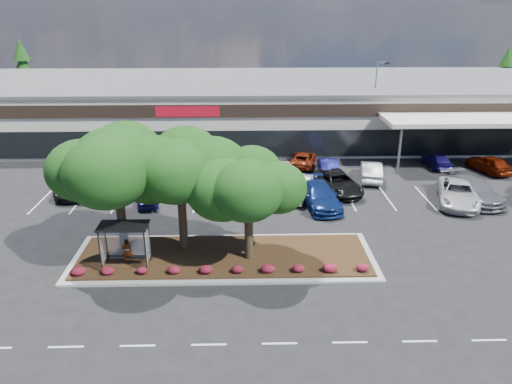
{
  "coord_description": "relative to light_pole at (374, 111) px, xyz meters",
  "views": [
    {
      "loc": [
        -0.73,
        -22.55,
        14.51
      ],
      "look_at": [
        0.04,
        8.38,
        2.6
      ],
      "focal_mm": 35.0,
      "sensor_mm": 36.0,
      "label": 1
    }
  ],
  "objects": [
    {
      "name": "ground",
      "position": [
        -12.73,
        -27.97,
        -3.91
      ],
      "size": [
        160.0,
        160.0,
        0.0
      ],
      "primitive_type": "plane",
      "color": "black",
      "rests_on": "ground"
    },
    {
      "name": "retail_store",
      "position": [
        -12.66,
        5.94,
        -0.75
      ],
      "size": [
        80.4,
        25.2,
        6.25
      ],
      "color": "silver",
      "rests_on": "ground"
    },
    {
      "name": "landscape_island",
      "position": [
        -14.73,
        -23.97,
        -3.78
      ],
      "size": [
        18.0,
        6.0,
        0.26
      ],
      "color": "#9F9F9A",
      "rests_on": "ground"
    },
    {
      "name": "lane_markings",
      "position": [
        -12.87,
        -17.55,
        -3.9
      ],
      "size": [
        33.12,
        20.06,
        0.01
      ],
      "color": "silver",
      "rests_on": "ground"
    },
    {
      "name": "shrub_row",
      "position": [
        -14.73,
        -26.07,
        -3.4
      ],
      "size": [
        17.0,
        0.8,
        0.5
      ],
      "primitive_type": null,
      "color": "maroon",
      "rests_on": "landscape_island"
    },
    {
      "name": "bus_shelter",
      "position": [
        -20.23,
        -25.02,
        -1.6
      ],
      "size": [
        2.75,
        1.55,
        2.59
      ],
      "color": "black",
      "rests_on": "landscape_island"
    },
    {
      "name": "island_tree_west",
      "position": [
        -20.73,
        -23.47,
        0.3
      ],
      "size": [
        7.2,
        7.2,
        7.89
      ],
      "primitive_type": null,
      "color": "#15380C",
      "rests_on": "landscape_island"
    },
    {
      "name": "island_tree_mid",
      "position": [
        -17.23,
        -22.77,
        0.01
      ],
      "size": [
        6.6,
        6.6,
        7.32
      ],
      "primitive_type": null,
      "color": "#15380C",
      "rests_on": "landscape_island"
    },
    {
      "name": "island_tree_east",
      "position": [
        -13.23,
        -24.27,
        -0.4
      ],
      "size": [
        5.8,
        5.8,
        6.5
      ],
      "primitive_type": null,
      "color": "#15380C",
      "rests_on": "landscape_island"
    },
    {
      "name": "conifer_north_west",
      "position": [
        -42.73,
        18.03,
        1.09
      ],
      "size": [
        4.4,
        4.4,
        10.0
      ],
      "primitive_type": "cone",
      "color": "#15380C",
      "rests_on": "ground"
    },
    {
      "name": "conifer_north_east",
      "position": [
        21.27,
        16.03,
        0.59
      ],
      "size": [
        3.96,
        3.96,
        9.0
      ],
      "primitive_type": "cone",
      "color": "#15380C",
      "rests_on": "ground"
    },
    {
      "name": "person_waiting",
      "position": [
        -20.23,
        -24.86,
        -2.88
      ],
      "size": [
        0.62,
        0.48,
        1.53
      ],
      "primitive_type": "imported",
      "rotation": [
        0.0,
        0.0,
        3.36
      ],
      "color": "#594C47",
      "rests_on": "landscape_island"
    },
    {
      "name": "light_pole",
      "position": [
        0.0,
        0.0,
        0.0
      ],
      "size": [
        1.42,
        0.7,
        8.88
      ],
      "rotation": [
        0.0,
        0.0,
        -0.27
      ],
      "color": "#9F9F9A",
      "rests_on": "ground"
    },
    {
      "name": "car_0",
      "position": [
        -26.93,
        -12.68,
        -3.08
      ],
      "size": [
        3.57,
        6.3,
        1.66
      ],
      "primitive_type": "imported",
      "rotation": [
        0.0,
        0.0,
        0.14
      ],
      "color": "black",
      "rests_on": "ground"
    },
    {
      "name": "car_1",
      "position": [
        -20.86,
        -14.99,
        -3.24
      ],
      "size": [
        2.26,
        4.14,
        1.34
      ],
      "primitive_type": "imported",
      "rotation": [
        0.0,
        0.0,
        0.18
      ],
      "color": "navy",
      "rests_on": "ground"
    },
    {
      "name": "car_2",
      "position": [
        -18.58,
        -13.28,
        -3.22
      ],
      "size": [
        2.44,
        4.28,
        1.37
      ],
      "primitive_type": "imported",
      "rotation": [
        0.0,
        0.0,
        0.21
      ],
      "color": "#910C02",
      "rests_on": "ground"
    },
    {
      "name": "car_3",
      "position": [
        -13.38,
        -15.09,
        -3.22
      ],
      "size": [
        3.05,
        4.37,
        1.37
      ],
      "primitive_type": "imported",
      "rotation": [
        0.0,
        0.0,
        -0.43
      ],
      "color": "#5C5C64",
      "rests_on": "ground"
    },
    {
      "name": "car_4",
      "position": [
        -7.83,
        -15.89,
        -3.07
      ],
      "size": [
        3.13,
        6.07,
        1.68
      ],
      "primitive_type": "imported",
      "rotation": [
        0.0,
        0.0,
        0.14
      ],
      "color": "navy",
      "rests_on": "ground"
    },
    {
      "name": "car_5",
      "position": [
        -9.16,
        -14.04,
        -3.09
      ],
      "size": [
        3.41,
        5.25,
        1.63
      ],
      "primitive_type": "imported",
      "rotation": [
        0.0,
        0.0,
        -0.37
      ],
      "color": "#ACB0B7",
      "rests_on": "ground"
    },
    {
      "name": "car_6",
      "position": [
        -5.93,
        -12.96,
        -3.11
      ],
      "size": [
        3.84,
        6.16,
        1.59
      ],
      "primitive_type": "imported",
      "rotation": [
        0.0,
        0.0,
        0.22
      ],
      "color": "black",
      "rests_on": "ground"
    },
    {
      "name": "car_7",
      "position": [
        2.78,
        -15.66,
        -3.06
      ],
      "size": [
        4.55,
        6.65,
        1.69
      ],
      "primitive_type": "imported",
      "rotation": [
        0.0,
        0.0,
        -0.31
      ],
      "color": "silver",
      "rests_on": "ground"
    },
    {
      "name": "car_8",
      "position": [
        4.17,
        -15.08,
        -3.05
      ],
      "size": [
        3.73,
        6.33,
        1.72
      ],
      "primitive_type": "imported",
      "rotation": [
        0.0,
        0.0,
        0.24
      ],
      "color": "slate",
      "rests_on": "ground"
    },
    {
      "name": "car_10",
      "position": [
        -18.34,
        -6.03,
        -3.05
      ],
      "size": [
        3.33,
        6.19,
        1.7
      ],
      "primitive_type": "imported",
      "rotation": [
        0.0,
        0.0,
        2.97
      ],
      "color": "#4F4E55",
      "rests_on": "ground"
    },
    {
      "name": "car_12",
      "position": [
        -10.85,
        -9.62,
        -3.11
      ],
      "size": [
        3.35,
        6.02,
        1.59
      ],
      "primitive_type": "imported",
      "rotation": [
        0.0,
        0.0,
        3.01
      ],
      "color": "silver",
      "rests_on": "ground"
    },
    {
      "name": "car_13",
      "position": [
        -7.96,
        -6.1,
        -3.25
      ],
      "size": [
        3.21,
        5.13,
        1.32
      ],
      "primitive_type": "imported",
      "rotation": [
        0.0,
        0.0,
        2.91
      ],
      "color": "maroon",
      "rests_on": "ground"
    },
    {
      "name": "car_14",
      "position": [
        -6.0,
        -8.46,
        -3.16
      ],
      "size": [
        1.8,
        4.6,
        1.49
      ],
      "primitive_type": "imported",
      "rotation": [
        0.0,
        0.0,
        3.09
      ],
      "color": "#111158",
      "rests_on": "ground"
    },
    {
      "name": "car_15",
      "position": [
        -2.52,
        -10.05,
        -3.11
      ],
      "size": [
        2.56,
        5.04,
        1.58
      ],
      "primitive_type": "imported",
      "rotation": [
        0.0,
        0.0,
        2.95
      ],
      "color": "#B3B3B3",
      "rests_on": "ground"
    },
    {
      "name": "car_16",
      "position": [
        4.44,
        -6.76,
        -3.21
      ],
      "size": [
        1.84,
        4.15,
        1.39
      ],
      "primitive_type": "imported",
      "rotation": [
        0.0,
        0.0,
        3.19
      ],
      "color": "navy",
      "rests_on": "ground"
    },
    {
      "name": "car_17",
      "position": [
        8.62,
        -8.24,
        -3.14
      ],
      "size": [
        3.17,
        4.84,
        1.53
      ],
      "primitive_type": "imported",
      "rotation": [
        0.0,
        0.0,
        3.47
      ],
      "color": "#6F1905",
      "rests_on": "ground"
    }
  ]
}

